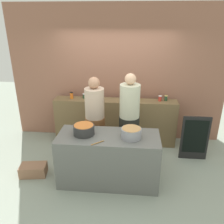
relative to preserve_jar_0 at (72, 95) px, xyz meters
The scene contains 19 objects.
ground 1.84m from the preserve_jar_0, 48.77° to the right, with size 12.00×12.00×0.00m, color gray.
storefront_wall 1.10m from the preserve_jar_0, 19.38° to the left, with size 4.80×0.12×3.00m, color #94614C.
display_shelf 1.13m from the preserve_jar_0, ahead, with size 2.70×0.36×1.03m, color brown.
prep_table 1.83m from the preserve_jar_0, 55.41° to the right, with size 1.70×0.70×0.89m, color #5E5F5C.
preserve_jar_0 is the anchor object (origin of this frame).
preserve_jar_1 0.28m from the preserve_jar_0, ahead, with size 0.08×0.08×0.11m.
preserve_jar_2 0.56m from the preserve_jar_0, ahead, with size 0.07×0.07×0.11m.
preserve_jar_3 1.20m from the preserve_jar_0, ahead, with size 0.07×0.07×0.12m.
preserve_jar_4 1.31m from the preserve_jar_0, ahead, with size 0.09×0.09×0.10m.
preserve_jar_5 1.47m from the preserve_jar_0, ahead, with size 0.08×0.08×0.13m.
preserve_jar_6 1.93m from the preserve_jar_0, ahead, with size 0.07×0.07×0.12m.
preserve_jar_7 2.06m from the preserve_jar_0, ahead, with size 0.07×0.07×0.11m.
cooking_pot_left 1.50m from the preserve_jar_0, 68.01° to the right, with size 0.35×0.35×0.17m.
cooking_pot_center 1.98m from the preserve_jar_0, 46.92° to the right, with size 0.33×0.33×0.17m.
wooden_spoon 1.88m from the preserve_jar_0, 63.55° to the right, with size 0.02×0.02×0.23m, color #9E703D.
cook_with_tongs 1.04m from the preserve_jar_0, 49.63° to the right, with size 0.38×0.38×1.71m.
cook_in_cap 1.57m from the preserve_jar_0, 32.55° to the right, with size 0.38×0.38×1.81m.
bread_crate 1.76m from the preserve_jar_0, 106.88° to the right, with size 0.47×0.28×0.20m, color #92684D.
chalkboard_sign 2.74m from the preserve_jar_0, 12.28° to the right, with size 0.54×0.05×0.94m.
Camera 1 is at (0.38, -3.69, 2.72)m, focal length 37.42 mm.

